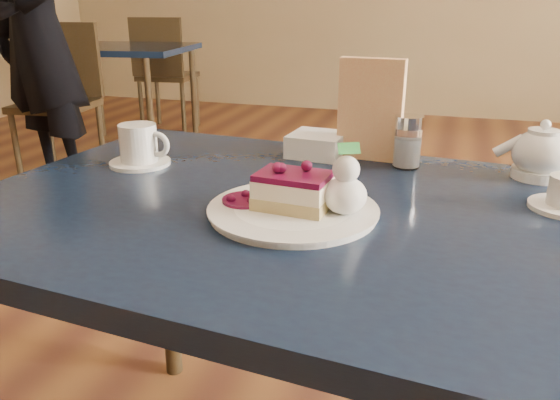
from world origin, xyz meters
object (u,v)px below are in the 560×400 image
(main_table, at_px, (303,246))
(cheesecake_slice, at_px, (293,191))
(tea_set, at_px, (545,162))
(dessert_plate, at_px, (293,211))
(coffee_set, at_px, (140,147))
(bg_table_far_left, at_px, (126,140))
(patron, at_px, (37,32))

(main_table, height_order, cheesecake_slice, cheesecake_slice)
(tea_set, bearing_deg, dessert_plate, -143.91)
(cheesecake_slice, xyz_separation_m, tea_set, (0.41, 0.30, 0.00))
(tea_set, bearing_deg, main_table, -148.43)
(main_table, height_order, coffee_set, coffee_set)
(dessert_plate, height_order, tea_set, tea_set)
(dessert_plate, xyz_separation_m, bg_table_far_left, (-2.11, 2.68, -0.68))
(cheesecake_slice, height_order, tea_set, tea_set)
(dessert_plate, bearing_deg, tea_set, 36.09)
(main_table, relative_size, patron, 0.69)
(main_table, height_order, tea_set, tea_set)
(main_table, distance_m, cheesecake_slice, 0.13)
(coffee_set, bearing_deg, patron, 135.11)
(cheesecake_slice, xyz_separation_m, coffee_set, (-0.39, 0.18, -0.00))
(dessert_plate, height_order, cheesecake_slice, cheesecake_slice)
(tea_set, relative_size, bg_table_far_left, 0.15)
(dessert_plate, bearing_deg, coffee_set, 155.68)
(coffee_set, xyz_separation_m, tea_set, (0.80, 0.12, 0.00))
(main_table, xyz_separation_m, dessert_plate, (-0.00, -0.05, 0.08))
(cheesecake_slice, relative_size, tea_set, 0.44)
(tea_set, height_order, patron, patron)
(dessert_plate, relative_size, cheesecake_slice, 2.18)
(main_table, relative_size, cheesecake_slice, 9.97)
(main_table, relative_size, tea_set, 4.39)
(cheesecake_slice, bearing_deg, main_table, 90.00)
(dessert_plate, relative_size, tea_set, 0.96)
(main_table, bearing_deg, patron, 143.87)
(dessert_plate, bearing_deg, main_table, 85.31)
(tea_set, relative_size, patron, 0.16)
(coffee_set, relative_size, tea_set, 0.48)
(dessert_plate, xyz_separation_m, tea_set, (0.41, 0.30, 0.04))
(coffee_set, bearing_deg, dessert_plate, -24.32)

